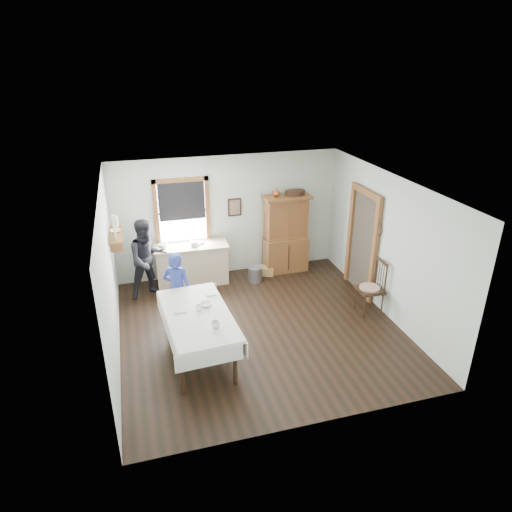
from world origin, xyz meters
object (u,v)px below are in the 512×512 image
dining_table (199,334)px  spindle_chair (370,287)px  china_hutch (286,234)px  woman_blue (177,291)px  work_counter (192,264)px  wicker_basket (266,271)px  pail (255,274)px  figure_dark (148,262)px

dining_table → spindle_chair: (3.40, 0.48, 0.14)m
china_hutch → woman_blue: (-2.66, -1.59, -0.24)m
work_counter → wicker_basket: size_ratio=4.83×
spindle_chair → pail: bearing=135.5°
work_counter → pail: work_counter is taller
wicker_basket → woman_blue: (-2.17, -1.46, 0.56)m
pail → woman_blue: 2.26m
dining_table → wicker_basket: dining_table is taller
spindle_chair → woman_blue: 3.66m
china_hutch → dining_table: china_hutch is taller
china_hutch → pail: bearing=-157.7°
work_counter → china_hutch: (2.17, 0.05, 0.45)m
dining_table → pail: (1.63, 2.35, -0.23)m
china_hutch → spindle_chair: china_hutch is taller
dining_table → figure_dark: (-0.64, 2.33, 0.37)m
pail → woman_blue: woman_blue is taller
spindle_chair → figure_dark: figure_dark is taller
work_counter → pail: bearing=-10.7°
work_counter → figure_dark: 1.04m
wicker_basket → woman_blue: woman_blue is taller
spindle_chair → wicker_basket: (-1.44, 2.10, -0.45)m
china_hutch → figure_dark: china_hutch is taller
wicker_basket → woman_blue: bearing=-146.0°
work_counter → figure_dark: (-0.94, -0.33, 0.33)m
china_hutch → spindle_chair: size_ratio=1.65×
figure_dark → china_hutch: bearing=-8.7°
china_hutch → dining_table: bearing=-133.5°
pail → spindle_chair: bearing=-46.5°
figure_dark → spindle_chair: bearing=-40.2°
spindle_chair → figure_dark: (-4.05, 1.84, 0.23)m
dining_table → spindle_chair: spindle_chair is taller
work_counter → china_hutch: size_ratio=0.87×
spindle_chair → woman_blue: woman_blue is taller
pail → wicker_basket: size_ratio=1.03×
spindle_chair → wicker_basket: 2.58m
spindle_chair → pail: 2.60m
spindle_chair → work_counter: bearing=147.0°
work_counter → dining_table: bearing=-94.1°
work_counter → woman_blue: 1.63m
china_hutch → woman_blue: 3.11m
figure_dark → pail: bearing=-15.2°
work_counter → woman_blue: size_ratio=1.19×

